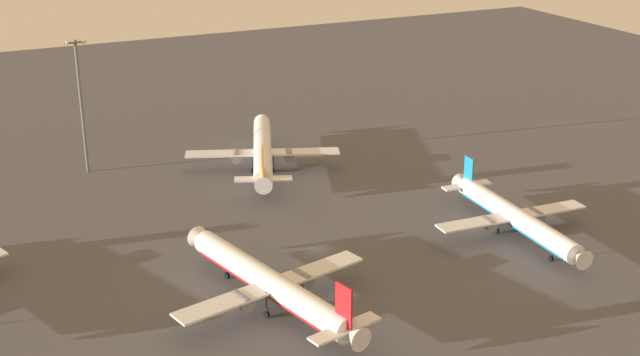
{
  "coord_description": "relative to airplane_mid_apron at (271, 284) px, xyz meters",
  "views": [
    {
      "loc": [
        -61.77,
        -132.18,
        69.87
      ],
      "look_at": [
        12.29,
        25.03,
        4.0
      ],
      "focal_mm": 47.95,
      "sensor_mm": 36.0,
      "label": 1
    }
  ],
  "objects": [
    {
      "name": "airplane_near_gate",
      "position": [
        53.6,
        6.3,
        -0.38
      ],
      "size": [
        32.52,
        41.79,
        10.72
      ],
      "rotation": [
        0.0,
        0.0,
        3.1
      ],
      "color": "white",
      "rests_on": "ground"
    },
    {
      "name": "apron_light_west",
      "position": [
        -14.63,
        78.42,
        13.12
      ],
      "size": [
        4.8,
        0.9,
        31.3
      ],
      "color": "slate",
      "rests_on": "ground"
    },
    {
      "name": "ground_plane",
      "position": [
        16.21,
        16.55,
        -4.44
      ],
      "size": [
        416.0,
        416.0,
        0.0
      ],
      "primitive_type": "plane",
      "color": "#4C4C51"
    },
    {
      "name": "airplane_mid_apron",
      "position": [
        0.0,
        0.0,
        0.0
      ],
      "size": [
        35.48,
        45.26,
        11.73
      ],
      "rotation": [
        0.0,
        0.0,
        0.23
      ],
      "color": "silver",
      "rests_on": "ground"
    },
    {
      "name": "airplane_taxiway_distant",
      "position": [
        23.23,
        62.12,
        0.08
      ],
      "size": [
        35.27,
        44.74,
        11.95
      ],
      "rotation": [
        0.0,
        0.0,
        -0.37
      ],
      "color": "white",
      "rests_on": "ground"
    }
  ]
}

